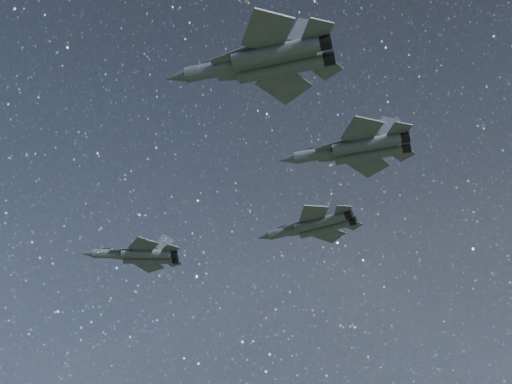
% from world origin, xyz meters
% --- Properties ---
extents(jet_lead, '(15.04, 9.95, 3.84)m').
position_xyz_m(jet_lead, '(-21.80, 6.51, 143.61)').
color(jet_lead, '#353C43').
extents(jet_left, '(15.64, 11.00, 3.95)m').
position_xyz_m(jet_left, '(3.92, 10.74, 145.50)').
color(jet_left, '#353C43').
extents(jet_right, '(18.46, 12.93, 4.65)m').
position_xyz_m(jet_right, '(7.91, -20.92, 145.26)').
color(jet_right, '#353C43').
extents(jet_slot, '(16.36, 11.48, 4.13)m').
position_xyz_m(jet_slot, '(13.52, -5.04, 144.53)').
color(jet_slot, '#353C43').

